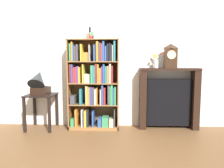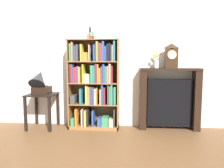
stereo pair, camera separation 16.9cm
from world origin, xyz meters
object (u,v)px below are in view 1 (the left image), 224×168
object	(u,v)px
bookshelf	(95,85)
flower_vase	(156,61)
fireplace_mantel	(169,99)
gramophone	(39,82)
cup_stack	(91,33)
mantel_clock	(171,56)
side_table_left	(41,103)

from	to	relation	value
bookshelf	flower_vase	world-z (taller)	bookshelf
fireplace_mantel	flower_vase	bearing A→B (deg)	-174.96
gramophone	fireplace_mantel	world-z (taller)	gramophone
cup_stack	mantel_clock	world-z (taller)	cup_stack
bookshelf	mantel_clock	world-z (taller)	bookshelf
mantel_clock	flower_vase	world-z (taller)	mantel_clock
cup_stack	gramophone	bearing A→B (deg)	-168.75
gramophone	fireplace_mantel	distance (m)	2.41
bookshelf	side_table_left	size ratio (longest dim) A/B	2.54
gramophone	mantel_clock	xyz separation A→B (m)	(2.39, 0.19, 0.48)
bookshelf	cup_stack	distance (m)	0.95
cup_stack	fireplace_mantel	distance (m)	1.89
gramophone	fireplace_mantel	xyz separation A→B (m)	(2.38, 0.22, -0.33)
fireplace_mantel	cup_stack	bearing A→B (deg)	-178.76
side_table_left	mantel_clock	xyz separation A→B (m)	(2.39, 0.12, 0.87)
bookshelf	gramophone	bearing A→B (deg)	-171.89
cup_stack	flower_vase	xyz separation A→B (m)	(1.19, 0.01, -0.51)
fireplace_mantel	mantel_clock	xyz separation A→B (m)	(0.01, -0.02, 0.80)
gramophone	mantel_clock	distance (m)	2.44
side_table_left	mantel_clock	distance (m)	2.54
cup_stack	mantel_clock	distance (m)	1.51
gramophone	mantel_clock	size ratio (longest dim) A/B	1.17
gramophone	cup_stack	bearing A→B (deg)	11.25
side_table_left	flower_vase	xyz separation A→B (m)	(2.13, 0.12, 0.77)
flower_vase	cup_stack	bearing A→B (deg)	-179.56
side_table_left	fireplace_mantel	world-z (taller)	fireplace_mantel
side_table_left	flower_vase	size ratio (longest dim) A/B	2.31
fireplace_mantel	flower_vase	xyz separation A→B (m)	(-0.25, -0.02, 0.71)
cup_stack	fireplace_mantel	bearing A→B (deg)	1.24
gramophone	fireplace_mantel	bearing A→B (deg)	5.22
bookshelf	cup_stack	world-z (taller)	cup_stack
flower_vase	fireplace_mantel	bearing A→B (deg)	5.04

